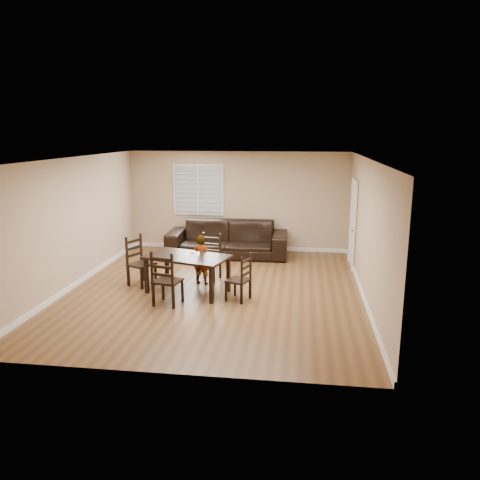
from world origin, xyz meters
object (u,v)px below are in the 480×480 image
(dining_table, at_px, (187,260))
(chair_far, at_px, (164,282))
(sofa, at_px, (227,239))
(chair_near, at_px, (211,258))
(chair_left, at_px, (137,262))
(child, at_px, (201,260))
(donut, at_px, (193,253))
(chair_right, at_px, (243,280))

(dining_table, relative_size, chair_far, 1.72)
(dining_table, relative_size, sofa, 0.59)
(chair_near, distance_m, sofa, 1.97)
(chair_near, relative_size, chair_far, 0.95)
(chair_left, height_order, child, child)
(dining_table, distance_m, chair_far, 0.90)
(chair_near, xyz_separation_m, donut, (-0.21, -0.83, 0.33))
(dining_table, distance_m, chair_right, 1.27)
(dining_table, xyz_separation_m, child, (0.17, 0.57, -0.14))
(chair_left, bearing_deg, chair_right, -81.64)
(dining_table, height_order, child, child)
(chair_far, xyz_separation_m, child, (0.40, 1.41, 0.06))
(dining_table, relative_size, chair_near, 1.80)
(chair_right, height_order, donut, chair_right)
(chair_right, bearing_deg, child, -111.71)
(dining_table, bearing_deg, chair_left, 179.07)
(chair_far, height_order, chair_right, chair_far)
(donut, bearing_deg, sofa, 84.44)
(chair_far, distance_m, child, 1.47)
(chair_near, bearing_deg, child, -93.28)
(child, bearing_deg, chair_far, 88.50)
(dining_table, bearing_deg, chair_far, -89.24)
(child, bearing_deg, sofa, -79.84)
(donut, bearing_deg, chair_near, 75.69)
(chair_left, height_order, sofa, chair_left)
(sofa, bearing_deg, chair_far, -99.89)
(donut, xyz_separation_m, sofa, (0.27, 2.80, -0.34))
(chair_left, distance_m, sofa, 3.03)
(chair_left, bearing_deg, sofa, -5.31)
(child, distance_m, sofa, 2.41)
(chair_far, distance_m, chair_right, 1.50)
(chair_left, height_order, chair_right, chair_left)
(chair_far, relative_size, child, 0.99)
(dining_table, bearing_deg, chair_right, -0.38)
(donut, distance_m, sofa, 2.84)
(chair_near, xyz_separation_m, chair_right, (0.90, -1.36, -0.04))
(chair_near, distance_m, child, 0.46)
(chair_right, bearing_deg, chair_near, -125.93)
(chair_near, bearing_deg, donut, -92.50)
(chair_near, height_order, sofa, chair_near)
(donut, height_order, sofa, sofa)
(chair_far, distance_m, sofa, 3.86)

